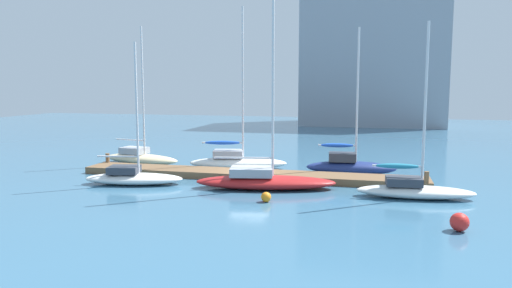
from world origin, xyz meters
TOP-DOWN VIEW (x-y plane):
  - ground_plane at (0.00, 0.00)m, footprint 120.00×120.00m
  - dock_pier at (0.00, 0.00)m, footprint 22.47×2.35m
  - dock_piling_near_end at (-10.84, 1.02)m, footprint 0.28×0.28m
  - dock_piling_far_end at (10.84, -1.02)m, footprint 0.28×0.28m
  - sailboat_0 at (-9.53, 3.52)m, footprint 6.75×3.12m
  - sailboat_1 at (-6.38, -3.52)m, footprint 6.25×3.14m
  - sailboat_2 at (-1.73, 3.19)m, footprint 7.28×3.36m
  - sailboat_3 at (1.68, -2.81)m, footprint 8.45×3.78m
  - sailboat_4 at (6.30, 3.00)m, footprint 6.15×2.32m
  - sailboat_5 at (9.98, -3.14)m, footprint 6.28×2.14m
  - mooring_buoy_red at (11.38, -8.80)m, footprint 0.78×0.78m
  - mooring_buoy_orange at (2.51, -5.91)m, footprint 0.53×0.53m
  - harbor_building_distant at (7.29, 45.94)m, footprint 20.50×13.41m

SIDE VIEW (x-z plane):
  - ground_plane at x=0.00m, z-range 0.00..0.00m
  - dock_pier at x=0.00m, z-range 0.00..0.45m
  - mooring_buoy_orange at x=2.51m, z-range 0.00..0.53m
  - mooring_buoy_red at x=11.38m, z-range 0.00..0.78m
  - sailboat_1 at x=-6.38m, z-range -3.80..4.75m
  - sailboat_5 at x=9.98m, z-range -4.11..5.17m
  - sailboat_0 at x=-9.53m, z-range -4.63..5.71m
  - dock_piling_near_end at x=-10.84m, z-range 0.00..1.11m
  - dock_piling_far_end at x=10.84m, z-range 0.00..1.11m
  - sailboat_3 at x=1.68m, z-range -5.86..6.98m
  - sailboat_2 at x=-1.73m, z-range -5.11..6.34m
  - sailboat_4 at x=6.30m, z-range -4.26..5.52m
  - harbor_building_distant at x=7.29m, z-range 0.00..21.78m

